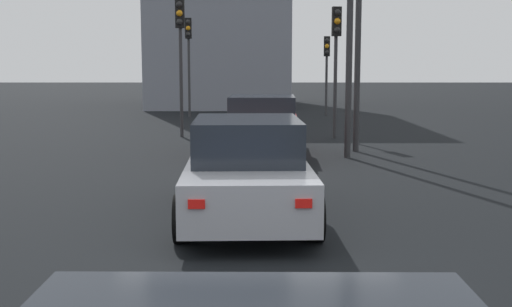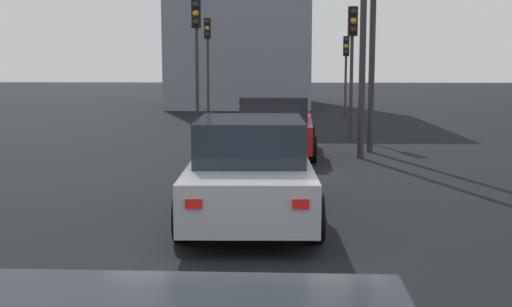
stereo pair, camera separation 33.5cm
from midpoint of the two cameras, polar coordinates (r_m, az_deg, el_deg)
The scene contains 7 objects.
ground_plane at distance 7.02m, azimuth 0.92°, elevation -12.43°, with size 160.00×160.00×0.20m, color black.
car_red_lead at distance 16.89m, azimuth 2.26°, elevation 2.40°, with size 4.47×2.19×1.54m.
car_silver_second at distance 9.88m, azimuth 0.50°, elevation -1.44°, with size 4.75×2.08×1.54m.
traffic_light_near_left at distance 30.06m, azimuth 8.22°, elevation 8.25°, with size 0.32×0.30×3.61m.
traffic_light_near_right at distance 20.70m, azimuth 8.92°, elevation 9.44°, with size 0.32×0.29×4.11m.
traffic_light_far_left at distance 29.26m, azimuth -3.94°, elevation 9.35°, with size 0.32×0.28×4.37m.
traffic_light_far_right at distance 21.15m, azimuth -4.79°, elevation 9.98°, with size 0.32×0.28×4.39m.
Camera 2 is at (-6.59, -0.33, 2.33)m, focal length 45.60 mm.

